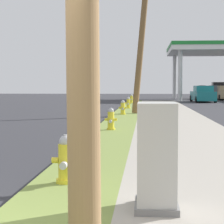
% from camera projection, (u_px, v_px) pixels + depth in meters
% --- Properties ---
extents(fire_hydrant_nearest, '(0.42, 0.38, 0.74)m').
position_uv_depth(fire_hydrant_nearest, '(65.00, 162.00, 6.81)').
color(fire_hydrant_nearest, yellow).
rests_on(fire_hydrant_nearest, grass_verge).
extents(fire_hydrant_second, '(0.42, 0.38, 0.74)m').
position_uv_depth(fire_hydrant_second, '(111.00, 120.00, 14.96)').
color(fire_hydrant_second, yellow).
rests_on(fire_hydrant_second, grass_verge).
extents(fire_hydrant_third, '(0.42, 0.37, 0.74)m').
position_uv_depth(fire_hydrant_third, '(123.00, 108.00, 22.77)').
color(fire_hydrant_third, yellow).
rests_on(fire_hydrant_third, grass_verge).
extents(fire_hydrant_fourth, '(0.42, 0.37, 0.74)m').
position_uv_depth(fire_hydrant_fourth, '(128.00, 103.00, 28.90)').
color(fire_hydrant_fourth, yellow).
rests_on(fire_hydrant_fourth, grass_verge).
extents(fire_hydrant_fifth, '(0.42, 0.38, 0.74)m').
position_uv_depth(fire_hydrant_fifth, '(131.00, 99.00, 37.81)').
color(fire_hydrant_fifth, yellow).
rests_on(fire_hydrant_fifth, grass_verge).
extents(utility_pole_midground, '(1.63, 1.67, 10.29)m').
position_uv_depth(utility_pole_midground, '(144.00, 15.00, 23.83)').
color(utility_pole_midground, brown).
rests_on(utility_pole_midground, grass_verge).
extents(utility_cabinet, '(0.52, 0.71, 1.29)m').
position_uv_depth(utility_cabinet, '(157.00, 160.00, 5.37)').
color(utility_cabinet, slate).
rests_on(utility_cabinet, sidewalk_slab).
extents(car_teal_by_far_pump, '(2.11, 4.58, 1.57)m').
position_uv_depth(car_teal_by_far_pump, '(203.00, 95.00, 42.56)').
color(car_teal_by_far_pump, '#197075').
rests_on(car_teal_by_far_pump, ground).
extents(truck_black_at_forecourt, '(2.36, 5.49, 1.97)m').
position_uv_depth(truck_black_at_forecourt, '(219.00, 91.00, 52.52)').
color(truck_black_at_forecourt, black).
rests_on(truck_black_at_forecourt, ground).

